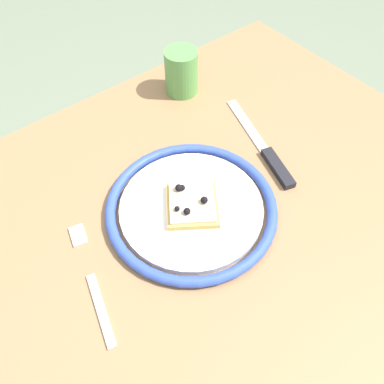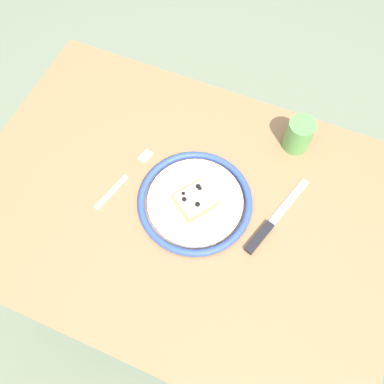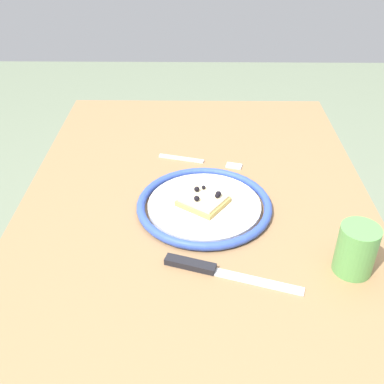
{
  "view_description": "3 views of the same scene",
  "coord_description": "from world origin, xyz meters",
  "px_view_note": "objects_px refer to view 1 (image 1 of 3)",
  "views": [
    {
      "loc": [
        -0.2,
        -0.27,
        1.24
      ],
      "look_at": [
        0.04,
        0.02,
        0.75
      ],
      "focal_mm": 37.15,
      "sensor_mm": 36.0,
      "label": 1
    },
    {
      "loc": [
        0.18,
        -0.35,
        1.6
      ],
      "look_at": [
        0.02,
        0.03,
        0.74
      ],
      "focal_mm": 37.74,
      "sensor_mm": 36.0,
      "label": 2
    },
    {
      "loc": [
        0.79,
        -0.0,
        1.27
      ],
      "look_at": [
        0.02,
        -0.01,
        0.75
      ],
      "focal_mm": 43.35,
      "sensor_mm": 36.0,
      "label": 3
    }
  ],
  "objects_px": {
    "plate": "(191,208)",
    "knife": "(269,155)",
    "pizza_slice_near": "(192,204)",
    "cup": "(181,72)",
    "fork": "(92,279)",
    "dining_table": "(184,256)"
  },
  "relations": [
    {
      "from": "pizza_slice_near",
      "to": "fork",
      "type": "bearing_deg",
      "value": -178.59
    },
    {
      "from": "cup",
      "to": "pizza_slice_near",
      "type": "bearing_deg",
      "value": -124.54
    },
    {
      "from": "knife",
      "to": "fork",
      "type": "height_order",
      "value": "knife"
    },
    {
      "from": "dining_table",
      "to": "plate",
      "type": "xyz_separation_m",
      "value": [
        0.03,
        0.02,
        0.11
      ]
    },
    {
      "from": "pizza_slice_near",
      "to": "cup",
      "type": "relative_size",
      "value": 1.28
    },
    {
      "from": "pizza_slice_near",
      "to": "knife",
      "type": "height_order",
      "value": "pizza_slice_near"
    },
    {
      "from": "plate",
      "to": "knife",
      "type": "relative_size",
      "value": 1.17
    },
    {
      "from": "plate",
      "to": "cup",
      "type": "height_order",
      "value": "cup"
    },
    {
      "from": "dining_table",
      "to": "pizza_slice_near",
      "type": "xyz_separation_m",
      "value": [
        0.03,
        0.01,
        0.12
      ]
    },
    {
      "from": "fork",
      "to": "dining_table",
      "type": "bearing_deg",
      "value": -3.26
    },
    {
      "from": "knife",
      "to": "cup",
      "type": "xyz_separation_m",
      "value": [
        -0.01,
        0.25,
        0.04
      ]
    },
    {
      "from": "plate",
      "to": "pizza_slice_near",
      "type": "xyz_separation_m",
      "value": [
        -0.0,
        -0.0,
        0.01
      ]
    },
    {
      "from": "plate",
      "to": "knife",
      "type": "distance_m",
      "value": 0.18
    },
    {
      "from": "dining_table",
      "to": "knife",
      "type": "distance_m",
      "value": 0.23
    },
    {
      "from": "pizza_slice_near",
      "to": "cup",
      "type": "distance_m",
      "value": 0.31
    },
    {
      "from": "plate",
      "to": "fork",
      "type": "distance_m",
      "value": 0.19
    },
    {
      "from": "dining_table",
      "to": "pizza_slice_near",
      "type": "relative_size",
      "value": 8.97
    },
    {
      "from": "dining_table",
      "to": "cup",
      "type": "distance_m",
      "value": 0.36
    },
    {
      "from": "plate",
      "to": "fork",
      "type": "height_order",
      "value": "plate"
    },
    {
      "from": "pizza_slice_near",
      "to": "fork",
      "type": "relative_size",
      "value": 0.58
    },
    {
      "from": "knife",
      "to": "fork",
      "type": "distance_m",
      "value": 0.37
    },
    {
      "from": "dining_table",
      "to": "pizza_slice_near",
      "type": "height_order",
      "value": "pizza_slice_near"
    }
  ]
}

